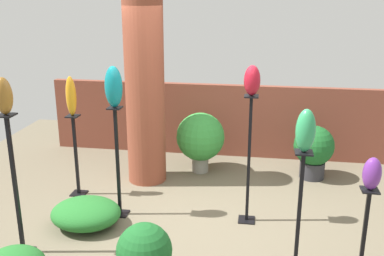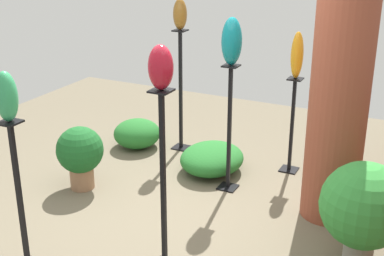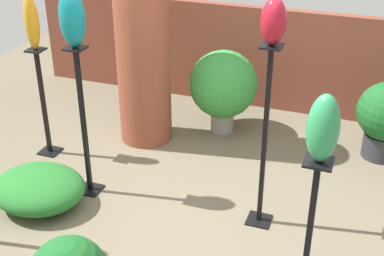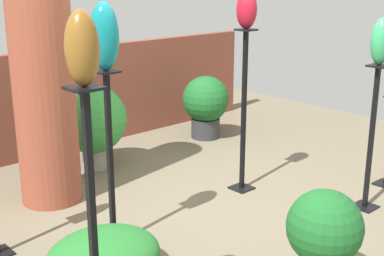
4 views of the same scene
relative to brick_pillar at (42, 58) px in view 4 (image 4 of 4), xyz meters
The scene contains 15 objects.
ground_plane 2.05m from the brick_pillar, 55.25° to the right, with size 8.00×8.00×0.00m, color #6B604C.
brick_wall_back 1.67m from the brick_pillar, 54.02° to the left, with size 5.60×0.12×1.21m, color brown.
brick_pillar is the anchor object (origin of this frame).
pedestal_teal 1.32m from the brick_pillar, 93.47° to the right, with size 0.20×0.20×1.39m.
pedestal_ruby 1.92m from the brick_pillar, 34.32° to the right, with size 0.20×0.20×1.56m.
pedestal_bronze 2.34m from the brick_pillar, 111.70° to the right, with size 0.20×0.20×1.54m.
pedestal_jade 2.99m from the brick_pillar, 45.86° to the right, with size 0.20×0.20×1.31m.
art_vase_teal 1.15m from the brick_pillar, 93.47° to the right, with size 0.21×0.21×0.48m, color #0F727A.
art_vase_ruby 1.87m from the brick_pillar, 34.32° to the right, with size 0.18×0.19×0.34m, color maroon.
art_vase_bronze 2.29m from the brick_pillar, 111.70° to the right, with size 0.17×0.17×0.37m, color brown.
art_vase_jade 2.90m from the brick_pillar, 45.86° to the right, with size 0.18×0.17×0.40m, color #2D9356.
potted_plant_front_left 1.16m from the brick_pillar, 29.97° to the left, with size 0.73×0.73×0.93m.
potted_plant_walkway_edge 2.79m from the brick_pillar, 75.98° to the right, with size 0.51×0.51×0.71m.
potted_plant_near_pillar 2.61m from the brick_pillar, 10.35° to the left, with size 0.59×0.59×0.80m.
foliage_bed_east 1.91m from the brick_pillar, 104.55° to the right, with size 0.83×0.72×0.32m, color #236B28.
Camera 4 is at (-3.03, -3.05, 2.08)m, focal length 50.00 mm.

